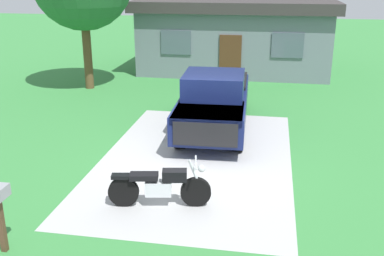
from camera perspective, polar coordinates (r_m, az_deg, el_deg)
name	(u,v)px	position (r m, az deg, el deg)	size (l,w,h in m)	color
ground_plane	(196,159)	(12.36, 0.55, -3.85)	(80.00, 80.00, 0.00)	#37813D
driveway_pad	(196,158)	(12.36, 0.55, -3.84)	(5.05, 8.28, 0.01)	#ADADAD
motorcycle	(160,186)	(9.81, -3.99, -7.26)	(2.20, 0.76, 1.09)	black
pickup_truck	(215,100)	(14.46, 2.88, 3.57)	(2.22, 5.70, 1.90)	black
neighbor_house	(235,35)	(23.38, 5.46, 11.58)	(9.60, 5.60, 3.50)	slate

